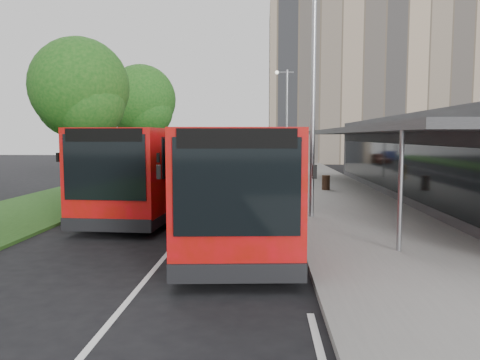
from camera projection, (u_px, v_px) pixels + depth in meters
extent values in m
plane|color=black|center=(187.00, 230.00, 15.13)|extent=(120.00, 120.00, 0.00)
cube|color=slate|center=(312.00, 176.00, 34.69)|extent=(5.00, 80.00, 0.15)
cube|color=#1E4315|center=(139.00, 176.00, 35.38)|extent=(5.00, 80.00, 0.10)
cube|color=silver|center=(226.00, 184.00, 30.04)|extent=(0.12, 70.00, 0.01)
cube|color=silver|center=(317.00, 339.00, 7.00)|extent=(0.12, 2.00, 0.01)
cube|color=silver|center=(293.00, 246.00, 12.96)|extent=(0.12, 2.00, 0.01)
cube|color=silver|center=(284.00, 211.00, 18.93)|extent=(0.12, 2.00, 0.01)
cube|color=silver|center=(280.00, 193.00, 24.89)|extent=(0.12, 2.00, 0.01)
cube|color=silver|center=(277.00, 182.00, 30.86)|extent=(0.12, 2.00, 0.01)
cube|color=silver|center=(275.00, 175.00, 36.82)|extent=(0.12, 2.00, 0.01)
cube|color=silver|center=(273.00, 169.00, 42.79)|extent=(0.12, 2.00, 0.01)
cube|color=silver|center=(272.00, 165.00, 48.76)|extent=(0.12, 2.00, 0.01)
cube|color=silver|center=(272.00, 162.00, 54.72)|extent=(0.12, 2.00, 0.01)
cube|color=silver|center=(271.00, 160.00, 60.69)|extent=(0.12, 2.00, 0.01)
cube|color=tan|center=(362.00, 86.00, 55.30)|extent=(22.00, 12.00, 18.00)
cube|color=#2C2C2F|center=(443.00, 158.00, 22.31)|extent=(5.00, 26.00, 4.00)
cube|color=black|center=(389.00, 166.00, 22.48)|extent=(0.06, 24.00, 2.20)
cube|color=#2C2C2F|center=(363.00, 131.00, 22.39)|extent=(2.80, 26.00, 0.25)
cylinder|color=gray|center=(400.00, 192.00, 11.68)|extent=(0.12, 0.12, 3.30)
cylinder|color=gray|center=(312.00, 156.00, 33.55)|extent=(0.12, 0.12, 3.30)
cylinder|color=black|center=(82.00, 157.00, 24.26)|extent=(0.36, 0.36, 3.94)
sphere|color=#144B14|center=(80.00, 87.00, 23.93)|extent=(5.02, 5.02, 5.02)
sphere|color=#144B14|center=(89.00, 104.00, 23.58)|extent=(3.59, 3.59, 3.59)
sphere|color=#144B14|center=(74.00, 100.00, 24.51)|extent=(3.94, 3.94, 3.94)
cylinder|color=black|center=(142.00, 149.00, 36.18)|extent=(0.36, 0.36, 4.16)
sphere|color=#144B14|center=(141.00, 99.00, 35.83)|extent=(5.29, 5.29, 5.29)
sphere|color=#144B14|center=(148.00, 111.00, 35.49)|extent=(3.78, 3.78, 3.78)
sphere|color=#144B14|center=(137.00, 108.00, 36.42)|extent=(4.16, 4.16, 4.16)
cylinder|color=gray|center=(313.00, 105.00, 16.51)|extent=(0.16, 0.16, 8.00)
cylinder|color=gray|center=(287.00, 122.00, 36.39)|extent=(0.16, 0.16, 8.00)
cylinder|color=gray|center=(285.00, 72.00, 36.05)|extent=(1.40, 0.10, 0.10)
sphere|color=silver|center=(277.00, 72.00, 36.08)|extent=(0.28, 0.28, 0.28)
cube|color=red|center=(234.00, 177.00, 14.38)|extent=(3.51, 11.39, 2.83)
cube|color=black|center=(234.00, 221.00, 14.51)|extent=(3.53, 11.41, 0.32)
cube|color=black|center=(237.00, 187.00, 8.75)|extent=(2.40, 0.23, 1.87)
cube|color=black|center=(233.00, 155.00, 19.94)|extent=(2.35, 0.23, 1.39)
cube|color=black|center=(191.00, 160.00, 14.62)|extent=(0.78, 9.59, 1.28)
cube|color=black|center=(277.00, 160.00, 14.68)|extent=(0.78, 9.59, 1.28)
cube|color=black|center=(237.00, 273.00, 8.89)|extent=(2.67, 0.28, 0.37)
cube|color=black|center=(237.00, 138.00, 8.65)|extent=(2.24, 0.21, 0.37)
cube|color=black|center=(159.00, 172.00, 8.92)|extent=(0.09, 0.09, 0.27)
cube|color=black|center=(315.00, 172.00, 8.99)|extent=(0.09, 0.09, 0.27)
cylinder|color=black|center=(188.00, 246.00, 10.86)|extent=(0.39, 0.98, 0.96)
cylinder|color=black|center=(284.00, 246.00, 10.91)|extent=(0.39, 0.98, 0.96)
cylinder|color=black|center=(204.00, 202.00, 18.09)|extent=(0.39, 0.98, 0.96)
cylinder|color=black|center=(262.00, 202.00, 18.14)|extent=(0.39, 0.98, 0.96)
cube|color=red|center=(161.00, 165.00, 19.23)|extent=(3.44, 11.65, 2.90)
cube|color=black|center=(161.00, 200.00, 19.37)|extent=(3.46, 11.67, 0.33)
cube|color=black|center=(104.00, 167.00, 13.50)|extent=(2.46, 0.20, 1.92)
cube|color=black|center=(191.00, 150.00, 24.90)|extent=(2.41, 0.20, 1.42)
cube|color=black|center=(131.00, 152.00, 19.67)|extent=(0.66, 9.84, 1.31)
cube|color=black|center=(196.00, 153.00, 19.35)|extent=(0.66, 9.84, 1.31)
cube|color=black|center=(106.00, 225.00, 13.65)|extent=(2.74, 0.25, 0.38)
cube|color=black|center=(103.00, 135.00, 13.40)|extent=(2.30, 0.18, 0.38)
cube|color=black|center=(58.00, 157.00, 13.88)|extent=(0.08, 0.08, 0.27)
cube|color=black|center=(158.00, 158.00, 13.53)|extent=(0.08, 0.08, 0.27)
cylinder|color=black|center=(97.00, 212.00, 15.81)|extent=(0.39, 1.00, 0.99)
cylinder|color=black|center=(164.00, 213.00, 15.54)|extent=(0.39, 1.00, 0.99)
cylinder|color=black|center=(160.00, 188.00, 23.17)|extent=(0.39, 1.00, 0.99)
cylinder|color=black|center=(206.00, 188.00, 22.91)|extent=(0.39, 1.00, 0.99)
cylinder|color=#322014|center=(326.00, 183.00, 25.24)|extent=(0.44, 0.44, 0.78)
cylinder|color=#F9A70D|center=(302.00, 171.00, 31.61)|extent=(0.19, 0.19, 1.02)
imported|color=#50180B|center=(261.00, 158.00, 51.49)|extent=(2.49, 3.91, 1.24)
imported|color=navy|center=(235.00, 155.00, 59.86)|extent=(1.87, 3.85, 1.21)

